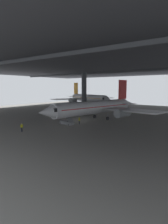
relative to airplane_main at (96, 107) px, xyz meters
The scene contains 7 objects.
ground_plane 5.29m from the airplane_main, 116.04° to the right, with size 110.00×110.00×0.00m, color gray.
hangar_structure 15.69m from the airplane_main, 100.72° to the left, with size 121.00×99.00×15.80m.
airplane_main is the anchor object (origin of this frame).
boarding_stairs 9.55m from the airplane_main, 103.03° to the right, with size 4.18×2.10×4.45m.
crew_worker_near_nose 20.25m from the airplane_main, 100.78° to the right, with size 0.23×0.55×1.63m.
crew_worker_by_stairs 7.71m from the airplane_main, 88.05° to the right, with size 0.33×0.52×1.68m.
airplane_distant 43.84m from the airplane_main, 128.21° to the left, with size 33.01×32.94×10.88m.
Camera 1 is at (28.62, -37.63, 8.17)m, focal length 31.03 mm.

